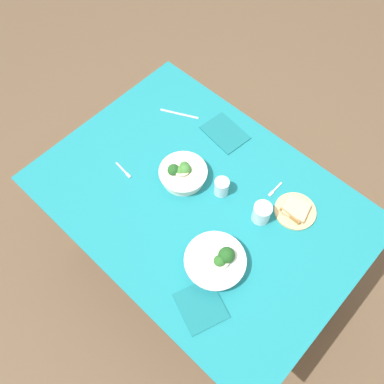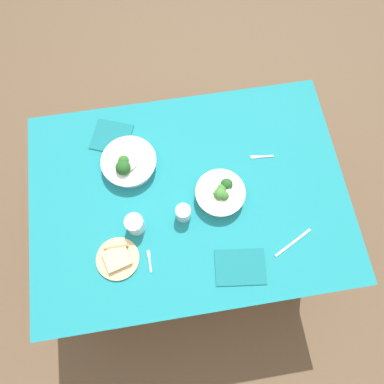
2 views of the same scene
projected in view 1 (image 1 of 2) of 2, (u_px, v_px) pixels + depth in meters
name	position (u px, v px, depth m)	size (l,w,h in m)	color
ground_plane	(199.00, 258.00, 2.48)	(6.00, 6.00, 0.00)	brown
dining_table	(201.00, 210.00, 1.94)	(1.42, 1.02, 0.73)	#197A84
broccoli_bowl_far	(183.00, 173.00, 1.87)	(0.22, 0.22, 0.09)	silver
broccoli_bowl_near	(216.00, 261.00, 1.67)	(0.25, 0.25, 0.11)	white
bread_side_plate	(295.00, 211.00, 1.81)	(0.18, 0.18, 0.04)	#D6B27A
water_glass_center	(262.00, 213.00, 1.76)	(0.08, 0.08, 0.09)	silver
water_glass_side	(222.00, 187.00, 1.83)	(0.07, 0.07, 0.08)	silver
fork_by_far_bowl	(275.00, 190.00, 1.87)	(0.01, 0.09, 0.00)	#B7B7BC
fork_by_near_bowl	(124.00, 171.00, 1.92)	(0.11, 0.02, 0.00)	#B7B7BC
table_knife_left	(179.00, 114.00, 2.08)	(0.20, 0.01, 0.00)	#B7B7BC
napkin_folded_upper	(201.00, 306.00, 1.61)	(0.18, 0.16, 0.01)	#156870
napkin_folded_lower	(225.00, 133.00, 2.02)	(0.21, 0.15, 0.01)	#156870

